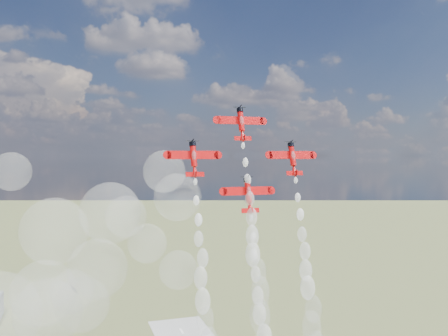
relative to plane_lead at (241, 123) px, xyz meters
name	(u,v)px	position (x,y,z in m)	size (l,w,h in m)	color
plane_lead	(241,123)	(0.00, 0.00, 0.00)	(13.98, 5.61, 9.75)	#C30909
plane_left	(194,158)	(-14.57, -2.89, -9.78)	(13.98, 5.61, 9.75)	#C30909
plane_right	(292,158)	(14.57, -2.89, -9.78)	(13.98, 5.61, 9.75)	#C30909
plane_slot	(248,194)	(0.00, -5.77, -19.56)	(13.98, 5.61, 9.75)	#C30909
smoke_trail_lead	(257,276)	(-0.04, -12.13, -40.46)	(5.59, 16.30, 46.70)	white
smoke_trail_left	(206,324)	(-14.64, -14.81, -50.45)	(5.61, 15.86, 46.67)	white
smoke_trail_right	(311,310)	(14.34, -14.89, -50.02)	(5.23, 16.33, 46.04)	white
drifted_smoke_cloud	(76,265)	(-44.60, 13.05, -39.92)	(67.82, 40.42, 53.81)	white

